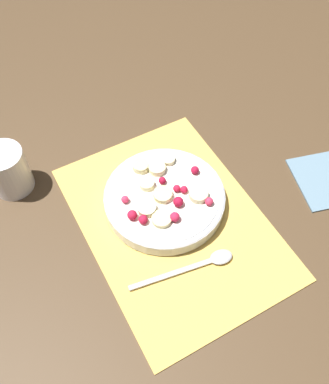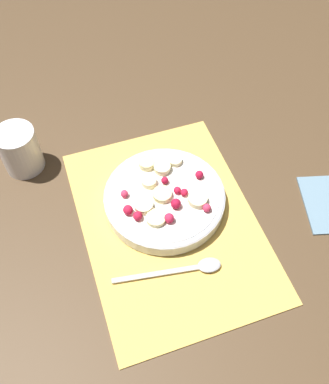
# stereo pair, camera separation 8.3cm
# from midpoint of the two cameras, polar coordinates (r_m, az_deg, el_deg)

# --- Properties ---
(ground_plane) EXTENTS (3.00, 3.00, 0.00)m
(ground_plane) POSITION_cam_midpoint_polar(r_m,az_deg,el_deg) (0.84, 3.43, -4.35)
(ground_plane) COLOR #4C3823
(placemat) EXTENTS (0.47, 0.33, 0.01)m
(placemat) POSITION_cam_midpoint_polar(r_m,az_deg,el_deg) (0.84, 3.44, -4.25)
(placemat) COLOR #E0B251
(placemat) RESTS_ON ground_plane
(fruit_bowl) EXTENTS (0.24, 0.24, 0.05)m
(fruit_bowl) POSITION_cam_midpoint_polar(r_m,az_deg,el_deg) (0.85, 2.79, -0.91)
(fruit_bowl) COLOR silver
(fruit_bowl) RESTS_ON placemat
(spoon) EXTENTS (0.05, 0.20, 0.01)m
(spoon) POSITION_cam_midpoint_polar(r_m,az_deg,el_deg) (0.79, 6.46, -10.31)
(spoon) COLOR #B2B2B7
(spoon) RESTS_ON placemat
(drinking_glass) EXTENTS (0.08, 0.08, 0.10)m
(drinking_glass) POSITION_cam_midpoint_polar(r_m,az_deg,el_deg) (0.92, -16.34, 5.24)
(drinking_glass) COLOR white
(drinking_glass) RESTS_ON ground_plane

